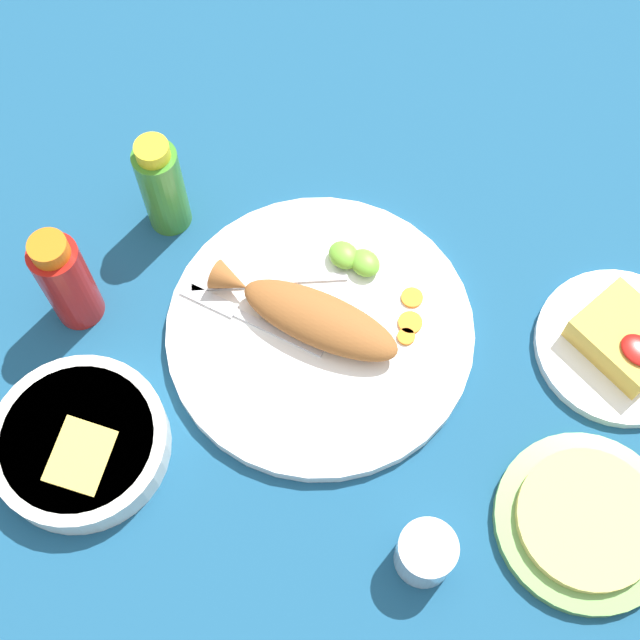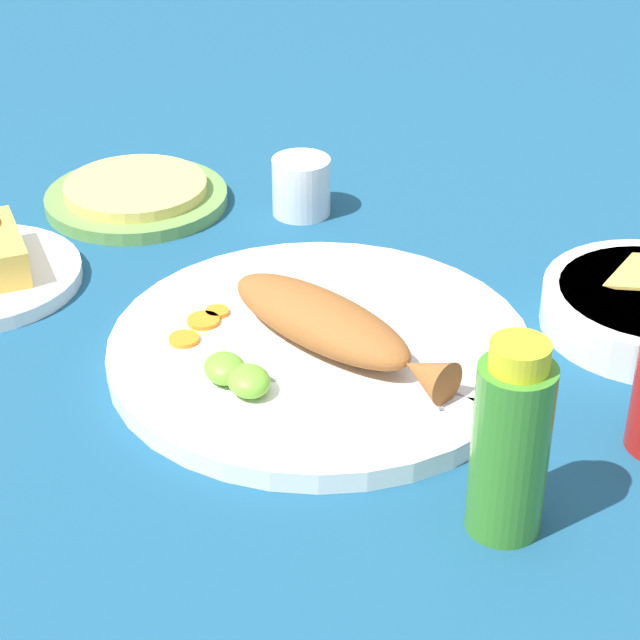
{
  "view_description": "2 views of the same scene",
  "coord_description": "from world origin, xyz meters",
  "px_view_note": "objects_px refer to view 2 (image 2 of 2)",
  "views": [
    {
      "loc": [
        0.33,
        -0.28,
        0.95
      ],
      "look_at": [
        0.0,
        0.0,
        0.04
      ],
      "focal_mm": 50.0,
      "sensor_mm": 36.0,
      "label": 1
    },
    {
      "loc": [
        -0.76,
        0.31,
        0.54
      ],
      "look_at": [
        0.0,
        0.0,
        0.04
      ],
      "focal_mm": 65.0,
      "sensor_mm": 36.0,
      "label": 2
    }
  ],
  "objects_px": {
    "salt_cup": "(301,190)",
    "tortilla_plate": "(137,199)",
    "fried_fish": "(330,325)",
    "fork_far": "(384,393)",
    "hot_sauce_bottle_green": "(510,443)",
    "main_plate": "(320,349)",
    "fork_near": "(421,367)"
  },
  "relations": [
    {
      "from": "salt_cup",
      "to": "tortilla_plate",
      "type": "bearing_deg",
      "value": 61.45
    },
    {
      "from": "salt_cup",
      "to": "fried_fish",
      "type": "bearing_deg",
      "value": 163.32
    },
    {
      "from": "fork_far",
      "to": "fried_fish",
      "type": "bearing_deg",
      "value": 135.19
    },
    {
      "from": "fried_fish",
      "to": "fork_far",
      "type": "distance_m",
      "value": 0.09
    },
    {
      "from": "hot_sauce_bottle_green",
      "to": "salt_cup",
      "type": "relative_size",
      "value": 2.43
    },
    {
      "from": "main_plate",
      "to": "fried_fish",
      "type": "height_order",
      "value": "fried_fish"
    },
    {
      "from": "fork_far",
      "to": "hot_sauce_bottle_green",
      "type": "distance_m",
      "value": 0.16
    },
    {
      "from": "fork_near",
      "to": "hot_sauce_bottle_green",
      "type": "xyz_separation_m",
      "value": [
        -0.17,
        0.02,
        0.05
      ]
    },
    {
      "from": "fried_fish",
      "to": "fork_near",
      "type": "distance_m",
      "value": 0.08
    },
    {
      "from": "fried_fish",
      "to": "fork_far",
      "type": "height_order",
      "value": "fried_fish"
    },
    {
      "from": "hot_sauce_bottle_green",
      "to": "main_plate",
      "type": "bearing_deg",
      "value": 8.77
    },
    {
      "from": "hot_sauce_bottle_green",
      "to": "tortilla_plate",
      "type": "xyz_separation_m",
      "value": [
        0.6,
        0.11,
        -0.06
      ]
    },
    {
      "from": "fried_fish",
      "to": "hot_sauce_bottle_green",
      "type": "xyz_separation_m",
      "value": [
        -0.23,
        -0.03,
        0.03
      ]
    },
    {
      "from": "main_plate",
      "to": "hot_sauce_bottle_green",
      "type": "relative_size",
      "value": 2.4
    },
    {
      "from": "main_plate",
      "to": "fork_far",
      "type": "distance_m",
      "value": 0.09
    },
    {
      "from": "fork_near",
      "to": "tortilla_plate",
      "type": "bearing_deg",
      "value": 174.72
    },
    {
      "from": "salt_cup",
      "to": "tortilla_plate",
      "type": "distance_m",
      "value": 0.18
    },
    {
      "from": "fork_near",
      "to": "tortilla_plate",
      "type": "xyz_separation_m",
      "value": [
        0.42,
        0.13,
        -0.01
      ]
    },
    {
      "from": "salt_cup",
      "to": "main_plate",
      "type": "bearing_deg",
      "value": 161.81
    },
    {
      "from": "hot_sauce_bottle_green",
      "to": "fork_near",
      "type": "bearing_deg",
      "value": -7.29
    },
    {
      "from": "fried_fish",
      "to": "salt_cup",
      "type": "distance_m",
      "value": 0.29
    },
    {
      "from": "fork_far",
      "to": "salt_cup",
      "type": "xyz_separation_m",
      "value": [
        0.36,
        -0.07,
        0.01
      ]
    },
    {
      "from": "hot_sauce_bottle_green",
      "to": "tortilla_plate",
      "type": "relative_size",
      "value": 0.77
    },
    {
      "from": "main_plate",
      "to": "tortilla_plate",
      "type": "distance_m",
      "value": 0.36
    },
    {
      "from": "fried_fish",
      "to": "fork_near",
      "type": "bearing_deg",
      "value": -160.94
    },
    {
      "from": "hot_sauce_bottle_green",
      "to": "salt_cup",
      "type": "distance_m",
      "value": 0.51
    },
    {
      "from": "fried_fish",
      "to": "salt_cup",
      "type": "relative_size",
      "value": 3.81
    },
    {
      "from": "main_plate",
      "to": "hot_sauce_bottle_green",
      "type": "bearing_deg",
      "value": -171.23
    },
    {
      "from": "tortilla_plate",
      "to": "hot_sauce_bottle_green",
      "type": "bearing_deg",
      "value": -169.93
    },
    {
      "from": "fork_far",
      "to": "tortilla_plate",
      "type": "bearing_deg",
      "value": 137.91
    },
    {
      "from": "tortilla_plate",
      "to": "salt_cup",
      "type": "bearing_deg",
      "value": -118.55
    },
    {
      "from": "fried_fish",
      "to": "hot_sauce_bottle_green",
      "type": "height_order",
      "value": "hot_sauce_bottle_green"
    }
  ]
}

